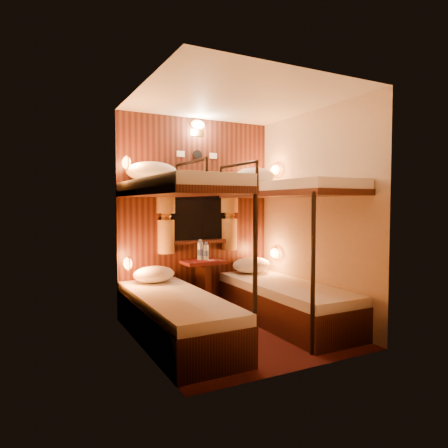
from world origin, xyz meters
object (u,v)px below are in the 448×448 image
bunk_left (176,284)px  table (203,280)px  bottle_left (206,252)px  bunk_right (284,274)px  bottle_right (200,251)px

bunk_left → table: size_ratio=2.90×
table → bottle_left: bottle_left is taller
bunk_left → bunk_right: bearing=0.0°
bottle_left → bottle_right: bottle_right is taller
table → bunk_left: bearing=-129.7°
bunk_right → bottle_right: 1.08m
bottle_left → bunk_left: bearing=-131.5°
bunk_right → bottle_left: bunk_right is taller
bunk_left → bottle_left: (0.68, 0.77, 0.19)m
bunk_right → bottle_right: bearing=128.8°
table → bottle_left: bearing=-11.2°
bunk_right → table: bearing=129.7°
bottle_left → bunk_right: bearing=-51.7°
bunk_left → bunk_right: 1.30m
table → bottle_right: bottle_right is taller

